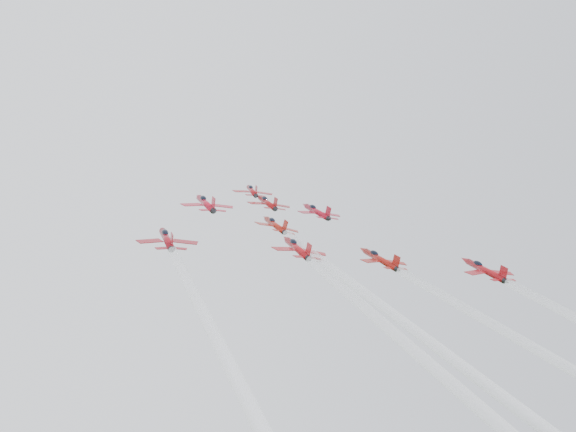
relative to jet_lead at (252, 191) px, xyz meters
name	(u,v)px	position (x,y,z in m)	size (l,w,h in m)	color
jet_lead	(252,191)	(0.00, 0.00, 0.00)	(9.08, 11.85, 6.74)	maroon
jet_row2_left	(206,203)	(-14.50, -16.21, -8.27)	(10.16, 13.27, 7.55)	#AE1023
jet_row2_center	(267,202)	(-0.10, -10.36, -5.29)	(9.28, 12.12, 6.90)	maroon
jet_row2_right	(317,211)	(9.44, -13.88, -7.09)	(9.57, 12.49, 7.11)	maroon
jet_center	(383,314)	(-4.77, -63.57, -32.55)	(8.41, 81.69, 42.46)	maroon
jet_rear_farleft	(249,384)	(-26.19, -78.38, -40.11)	(8.84, 85.81, 44.61)	maroon
jet_rear_left	(458,385)	(-5.91, -78.81, -40.33)	(9.01, 87.45, 45.46)	#9E0F13
jet_rear_right	(566,383)	(7.30, -78.65, -40.25)	(8.40, 81.53, 42.38)	maroon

